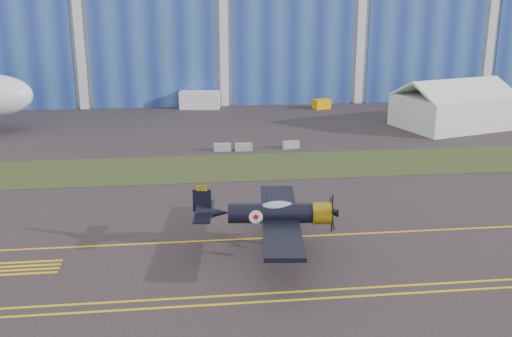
{
  "coord_description": "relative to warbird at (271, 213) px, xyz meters",
  "views": [
    {
      "loc": [
        -6.17,
        -46.19,
        17.87
      ],
      "look_at": [
        -0.54,
        1.53,
        3.53
      ],
      "focal_mm": 42.0,
      "sensor_mm": 36.0,
      "label": 1
    }
  ],
  "objects": [
    {
      "name": "ground",
      "position": [
        0.54,
        7.47,
        -2.93
      ],
      "size": [
        260.0,
        260.0,
        0.0
      ],
      "primitive_type": "plane",
      "color": "#362E31",
      "rests_on": "ground"
    },
    {
      "name": "grass_median",
      "position": [
        0.54,
        21.47,
        -2.91
      ],
      "size": [
        260.0,
        10.0,
        0.02
      ],
      "primitive_type": "cube",
      "color": "#475128",
      "rests_on": "ground"
    },
    {
      "name": "hangar",
      "position": [
        0.54,
        79.26,
        12.03
      ],
      "size": [
        220.0,
        45.7,
        30.0
      ],
      "color": "silver",
      "rests_on": "ground"
    },
    {
      "name": "taxiway_centreline",
      "position": [
        0.54,
        2.47,
        -2.92
      ],
      "size": [
        200.0,
        0.2,
        0.02
      ],
      "primitive_type": "cube",
      "color": "yellow",
      "rests_on": "ground"
    },
    {
      "name": "edge_line_near",
      "position": [
        0.54,
        -7.03,
        -2.92
      ],
      "size": [
        80.0,
        0.2,
        0.02
      ],
      "primitive_type": "cube",
      "color": "yellow",
      "rests_on": "ground"
    },
    {
      "name": "edge_line_far",
      "position": [
        0.54,
        -6.03,
        -2.92
      ],
      "size": [
        80.0,
        0.2,
        0.02
      ],
      "primitive_type": "cube",
      "color": "yellow",
      "rests_on": "ground"
    },
    {
      "name": "hold_short_ladder",
      "position": [
        -17.46,
        -0.63,
        -2.92
      ],
      "size": [
        6.0,
        2.4,
        0.02
      ],
      "primitive_type": null,
      "color": "yellow",
      "rests_on": "ground"
    },
    {
      "name": "warbird",
      "position": [
        0.0,
        0.0,
        0.0
      ],
      "size": [
        12.75,
        14.82,
        4.05
      ],
      "rotation": [
        0.0,
        0.0,
        -0.11
      ],
      "color": "black",
      "rests_on": "ground"
    },
    {
      "name": "tent",
      "position": [
        30.19,
        37.38,
        0.36
      ],
      "size": [
        16.54,
        13.99,
        6.58
      ],
      "rotation": [
        0.0,
        0.0,
        0.29
      ],
      "color": "white",
      "rests_on": "ground"
    },
    {
      "name": "shipping_container",
      "position": [
        -3.52,
        54.67,
        -1.59
      ],
      "size": [
        6.47,
        3.25,
        2.69
      ],
      "primitive_type": "cube",
      "rotation": [
        0.0,
        0.0,
        -0.13
      ],
      "color": "white",
      "rests_on": "ground"
    },
    {
      "name": "tug",
      "position": [
        15.47,
        52.29,
        -2.18
      ],
      "size": [
        2.94,
        2.33,
        1.5
      ],
      "primitive_type": "cube",
      "rotation": [
        0.0,
        0.0,
        0.32
      ],
      "color": "#FAAE00",
      "rests_on": "ground"
    },
    {
      "name": "barrier_a",
      "position": [
        -1.65,
        28.27,
        -2.48
      ],
      "size": [
        2.01,
        0.63,
        0.9
      ],
      "primitive_type": "cube",
      "rotation": [
        0.0,
        0.0,
        -0.01
      ],
      "color": "#88A090",
      "rests_on": "ground"
    },
    {
      "name": "barrier_b",
      "position": [
        0.8,
        28.07,
        -2.48
      ],
      "size": [
        2.01,
        0.62,
        0.9
      ],
      "primitive_type": "cube",
      "rotation": [
        0.0,
        0.0,
        -0.01
      ],
      "color": "#979D84",
      "rests_on": "ground"
    },
    {
      "name": "barrier_c",
      "position": [
        6.41,
        28.44,
        -2.48
      ],
      "size": [
        2.06,
        0.87,
        0.9
      ],
      "primitive_type": "cube",
      "rotation": [
        0.0,
        0.0,
        0.14
      ],
      "color": "#8E9896",
      "rests_on": "ground"
    }
  ]
}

